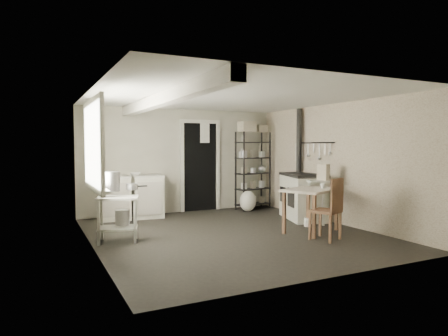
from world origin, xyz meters
name	(u,v)px	position (x,y,z in m)	size (l,w,h in m)	color
floor	(232,234)	(0.00, 0.00, 0.00)	(5.00, 5.00, 0.00)	black
ceiling	(232,97)	(0.00, 0.00, 2.30)	(5.00, 5.00, 0.00)	silver
wall_back	(181,161)	(0.00, 2.50, 1.15)	(4.50, 0.02, 2.30)	#A9A590
wall_front	(333,176)	(0.00, -2.50, 1.15)	(4.50, 0.02, 2.30)	#A9A590
wall_left	(92,169)	(-2.25, 0.00, 1.15)	(0.02, 5.00, 2.30)	#A9A590
wall_right	(336,163)	(2.25, 0.00, 1.15)	(0.02, 5.00, 2.30)	#A9A590
window	(92,145)	(-2.22, 0.20, 1.50)	(0.12, 1.76, 1.28)	beige
doorway	(200,167)	(0.45, 2.47, 1.00)	(0.96, 0.10, 2.08)	beige
ceiling_beam	(162,99)	(-1.20, 0.00, 2.20)	(0.18, 5.00, 0.18)	beige
wallpaper_panel	(335,163)	(2.24, 0.00, 1.15)	(0.01, 5.00, 2.30)	#BFB29B
utensil_rail	(314,143)	(2.19, 0.60, 1.55)	(0.06, 1.20, 0.44)	silver
prep_table	(118,216)	(-1.85, 0.26, 0.40)	(0.62, 0.44, 0.71)	beige
stockpot	(111,181)	(-1.94, 0.32, 0.94)	(0.28, 0.28, 0.30)	silver
saucepan	(132,187)	(-1.62, 0.26, 0.85)	(0.18, 0.18, 0.10)	silver
bucket	(122,217)	(-1.79, 0.22, 0.39)	(0.21, 0.21, 0.23)	silver
base_cabinets	(131,196)	(-1.21, 2.18, 0.46)	(1.34, 0.57, 0.88)	beige
mixing_bowl	(136,172)	(-1.12, 2.14, 0.96)	(0.30, 0.30, 0.07)	white
counter_cup	(113,172)	(-1.58, 2.08, 0.97)	(0.12, 0.12, 0.10)	white
shelf_rack	(253,169)	(1.65, 2.15, 0.95)	(0.86, 0.33, 1.81)	black
shelf_jar	(241,151)	(1.35, 2.16, 1.38)	(0.09, 0.10, 0.21)	white
storage_box_a	(247,123)	(1.46, 2.10, 2.01)	(0.34, 0.30, 0.23)	beige
storage_box_b	(261,124)	(1.85, 2.14, 1.99)	(0.26, 0.24, 0.17)	beige
stove	(303,197)	(1.92, 0.59, 0.44)	(0.65, 1.17, 0.92)	beige
stovepipe	(299,141)	(2.13, 1.01, 1.59)	(0.10, 0.10, 1.33)	black
side_ledge	(322,203)	(1.83, -0.13, 0.43)	(0.55, 0.30, 0.85)	beige
oats_box	(323,172)	(1.81, -0.16, 1.01)	(0.12, 0.20, 0.30)	beige
work_table	(311,210)	(1.29, -0.48, 0.38)	(0.99, 0.69, 0.75)	beige
table_cup	(323,185)	(1.50, -0.53, 0.80)	(0.09, 0.09, 0.09)	white
chair	(325,209)	(1.14, -1.03, 0.48)	(0.41, 0.43, 0.98)	brown
flour_sack	(248,201)	(1.37, 1.88, 0.24)	(0.39, 0.33, 0.47)	silver
floor_crock	(307,222)	(1.53, -0.07, 0.07)	(0.13, 0.13, 0.16)	white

